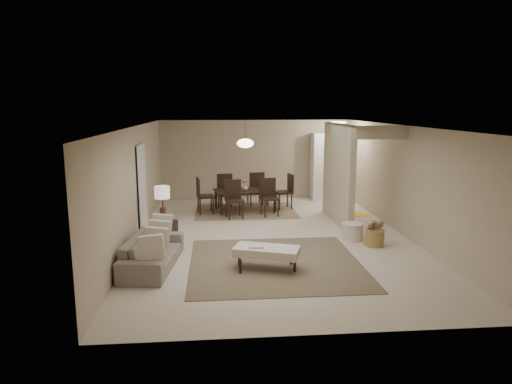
{
  "coord_description": "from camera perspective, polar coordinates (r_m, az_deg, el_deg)",
  "views": [
    {
      "loc": [
        -1.27,
        -9.88,
        2.92
      ],
      "look_at": [
        -0.38,
        0.02,
        1.05
      ],
      "focal_mm": 32.0,
      "sensor_mm": 36.0,
      "label": 1
    }
  ],
  "objects": [
    {
      "name": "pendant_light",
      "position": [
        12.63,
        -1.35,
        6.12
      ],
      "size": [
        0.46,
        0.46,
        0.71
      ],
      "color": "#4B3620",
      "rests_on": "ceiling"
    },
    {
      "name": "vase",
      "position": [
        12.79,
        -1.32,
        0.57
      ],
      "size": [
        0.16,
        0.16,
        0.15
      ],
      "primitive_type": "imported",
      "rotation": [
        0.0,
        0.0,
        -0.06
      ],
      "color": "white",
      "rests_on": "dining_table"
    },
    {
      "name": "side_table",
      "position": [
        9.98,
        -11.47,
        -5.05
      ],
      "size": [
        0.6,
        0.6,
        0.51
      ],
      "primitive_type": "cube",
      "rotation": [
        0.0,
        0.0,
        -0.35
      ],
      "color": "black",
      "rests_on": "floor"
    },
    {
      "name": "doorway",
      "position": [
        10.79,
        -14.09,
        0.19
      ],
      "size": [
        0.04,
        0.9,
        2.04
      ],
      "primitive_type": "cube",
      "color": "black",
      "rests_on": "floor"
    },
    {
      "name": "right_wall",
      "position": [
        10.9,
        18.04,
        1.31
      ],
      "size": [
        0.0,
        9.0,
        9.0
      ],
      "primitive_type": "plane",
      "rotation": [
        1.57,
        0.0,
        -1.57
      ],
      "color": "#C1B192",
      "rests_on": "floor"
    },
    {
      "name": "living_rug",
      "position": [
        8.73,
        2.42,
        -8.86
      ],
      "size": [
        3.2,
        3.2,
        0.01
      ],
      "primitive_type": "cube",
      "color": "brown",
      "rests_on": "floor"
    },
    {
      "name": "ottoman_bench",
      "position": [
        8.32,
        1.33,
        -7.46
      ],
      "size": [
        1.28,
        0.89,
        0.42
      ],
      "rotation": [
        0.0,
        0.0,
        -0.33
      ],
      "color": "beige",
      "rests_on": "living_rug"
    },
    {
      "name": "dining_chairs",
      "position": [
        12.83,
        -1.32,
        -0.2
      ],
      "size": [
        2.75,
        2.18,
        1.01
      ],
      "color": "black",
      "rests_on": "dining_rug"
    },
    {
      "name": "round_pouf",
      "position": [
        10.37,
        11.92,
        -4.87
      ],
      "size": [
        0.48,
        0.48,
        0.37
      ],
      "primitive_type": "cylinder",
      "color": "beige",
      "rests_on": "floor"
    },
    {
      "name": "flush_light",
      "position": [
        13.57,
        10.27,
        8.55
      ],
      "size": [
        0.44,
        0.44,
        0.05
      ],
      "primitive_type": "cylinder",
      "color": "white",
      "rests_on": "ceiling"
    },
    {
      "name": "yellow_mat",
      "position": [
        12.8,
        11.84,
        -2.73
      ],
      "size": [
        0.82,
        0.51,
        0.01
      ],
      "primitive_type": "cube",
      "rotation": [
        0.0,
        0.0,
        -0.02
      ],
      "color": "yellow",
      "rests_on": "floor"
    },
    {
      "name": "left_wall",
      "position": [
        10.17,
        -14.83,
        0.85
      ],
      "size": [
        0.0,
        9.0,
        9.0
      ],
      "primitive_type": "plane",
      "rotation": [
        1.57,
        0.0,
        1.57
      ],
      "color": "#C1B192",
      "rests_on": "floor"
    },
    {
      "name": "floor",
      "position": [
        10.39,
        2.13,
        -5.69
      ],
      "size": [
        9.0,
        9.0,
        0.0
      ],
      "primitive_type": "plane",
      "color": "beige",
      "rests_on": "ground"
    },
    {
      "name": "ceiling",
      "position": [
        9.97,
        2.23,
        8.23
      ],
      "size": [
        9.0,
        9.0,
        0.0
      ],
      "primitive_type": "plane",
      "rotation": [
        3.14,
        0.0,
        0.0
      ],
      "color": "white",
      "rests_on": "back_wall"
    },
    {
      "name": "wicker_basket",
      "position": [
        10.05,
        14.58,
        -5.56
      ],
      "size": [
        0.51,
        0.51,
        0.35
      ],
      "primitive_type": "cylinder",
      "rotation": [
        0.0,
        0.0,
        -0.3
      ],
      "color": "olive",
      "rests_on": "floor"
    },
    {
      "name": "back_wall",
      "position": [
        14.54,
        -0.06,
        4.06
      ],
      "size": [
        6.0,
        0.0,
        6.0
      ],
      "primitive_type": "plane",
      "rotation": [
        1.57,
        0.0,
        0.0
      ],
      "color": "#C1B192",
      "rests_on": "floor"
    },
    {
      "name": "partition",
      "position": [
        11.67,
        10.21,
        2.26
      ],
      "size": [
        0.15,
        2.5,
        2.5
      ],
      "primitive_type": "cube",
      "color": "#C1B192",
      "rests_on": "floor"
    },
    {
      "name": "dining_rug",
      "position": [
        12.93,
        -1.31,
        -2.37
      ],
      "size": [
        2.8,
        2.1,
        0.01
      ],
      "primitive_type": "cube",
      "color": "#8E7558",
      "rests_on": "floor"
    },
    {
      "name": "pantry_cabinet",
      "position": [
        14.61,
        9.3,
        3.17
      ],
      "size": [
        1.2,
        0.55,
        2.1
      ],
      "primitive_type": "cube",
      "color": "white",
      "rests_on": "floor"
    },
    {
      "name": "table_lamp",
      "position": [
        9.79,
        -11.64,
        -0.44
      ],
      "size": [
        0.32,
        0.32,
        0.76
      ],
      "color": "#4B3620",
      "rests_on": "side_table"
    },
    {
      "name": "dining_table",
      "position": [
        12.87,
        -1.32,
        -1.09
      ],
      "size": [
        1.85,
        1.24,
        0.6
      ],
      "primitive_type": "imported",
      "rotation": [
        0.0,
        0.0,
        0.18
      ],
      "color": "black",
      "rests_on": "dining_rug"
    },
    {
      "name": "sofa",
      "position": [
        8.65,
        -12.81,
        -7.31
      ],
      "size": [
        2.08,
        1.01,
        0.58
      ],
      "primitive_type": "imported",
      "rotation": [
        0.0,
        0.0,
        1.45
      ],
      "color": "gray",
      "rests_on": "floor"
    }
  ]
}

